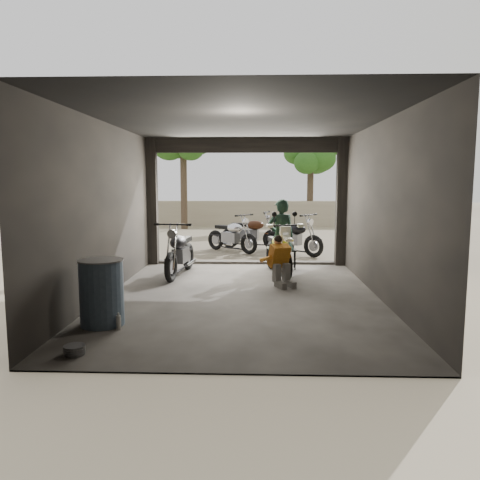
# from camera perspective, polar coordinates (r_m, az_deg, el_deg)

# --- Properties ---
(ground) EXTENTS (80.00, 80.00, 0.00)m
(ground) POSITION_cam_1_polar(r_m,az_deg,el_deg) (8.69, 0.21, -7.00)
(ground) COLOR #7A6D56
(ground) RESTS_ON ground
(garage) EXTENTS (7.00, 7.13, 3.20)m
(garage) POSITION_cam_1_polar(r_m,az_deg,el_deg) (9.01, 0.33, 1.76)
(garage) COLOR #2D2B28
(garage) RESTS_ON ground
(boundary_wall) EXTENTS (18.00, 0.30, 1.20)m
(boundary_wall) POSITION_cam_1_polar(r_m,az_deg,el_deg) (22.47, 1.38, 3.25)
(boundary_wall) COLOR gray
(boundary_wall) RESTS_ON ground
(tree_left) EXTENTS (2.20, 2.20, 5.60)m
(tree_left) POSITION_cam_1_polar(r_m,az_deg,el_deg) (21.26, -6.95, 12.12)
(tree_left) COLOR #382B1E
(tree_left) RESTS_ON ground
(tree_right) EXTENTS (2.20, 2.20, 5.00)m
(tree_right) POSITION_cam_1_polar(r_m,az_deg,el_deg) (22.61, 8.64, 10.70)
(tree_right) COLOR #382B1E
(tree_right) RESTS_ON ground
(main_bike) EXTENTS (1.11, 1.96, 1.23)m
(main_bike) POSITION_cam_1_polar(r_m,az_deg,el_deg) (10.63, 4.70, -1.04)
(main_bike) COLOR beige
(main_bike) RESTS_ON ground
(left_bike) EXTENTS (0.95, 1.91, 1.24)m
(left_bike) POSITION_cam_1_polar(r_m,az_deg,el_deg) (10.61, -7.33, -1.05)
(left_bike) COLOR black
(left_bike) RESTS_ON ground
(outside_bike_a) EXTENTS (1.78, 1.66, 1.17)m
(outside_bike_a) POSITION_cam_1_polar(r_m,az_deg,el_deg) (14.09, -1.03, 0.87)
(outside_bike_a) COLOR black
(outside_bike_a) RESTS_ON ground
(outside_bike_b) EXTENTS (1.88, 1.13, 1.19)m
(outside_bike_b) POSITION_cam_1_polar(r_m,az_deg,el_deg) (14.86, 1.35, 1.24)
(outside_bike_b) COLOR #3C1D0E
(outside_bike_b) RESTS_ON ground
(outside_bike_c) EXTENTS (1.84, 1.73, 1.21)m
(outside_bike_c) POSITION_cam_1_polar(r_m,az_deg,el_deg) (13.63, 6.50, 0.71)
(outside_bike_c) COLOR black
(outside_bike_c) RESTS_ON ground
(rider) EXTENTS (0.69, 0.52, 1.73)m
(rider) POSITION_cam_1_polar(r_m,az_deg,el_deg) (10.82, 4.98, 0.42)
(rider) COLOR black
(rider) RESTS_ON ground
(mechanic) EXTENTS (0.76, 0.84, 1.00)m
(mechanic) POSITION_cam_1_polar(r_m,az_deg,el_deg) (9.47, 5.08, -2.75)
(mechanic) COLOR #A36115
(mechanic) RESTS_ON ground
(stool) EXTENTS (0.36, 0.36, 0.50)m
(stool) POSITION_cam_1_polar(r_m,az_deg,el_deg) (11.36, 5.95, -1.50)
(stool) COLOR black
(stool) RESTS_ON ground
(helmet) EXTENTS (0.30, 0.31, 0.25)m
(helmet) POSITION_cam_1_polar(r_m,az_deg,el_deg) (11.29, 6.01, -0.55)
(helmet) COLOR silver
(helmet) RESTS_ON stool
(oil_drum) EXTENTS (0.64, 0.64, 0.99)m
(oil_drum) POSITION_cam_1_polar(r_m,az_deg,el_deg) (7.19, -16.51, -6.26)
(oil_drum) COLOR #384A5E
(oil_drum) RESTS_ON ground
(sign_post) EXTENTS (0.79, 0.08, 2.38)m
(sign_post) POSITION_cam_1_polar(r_m,az_deg,el_deg) (11.81, 19.70, 4.21)
(sign_post) COLOR black
(sign_post) RESTS_ON ground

